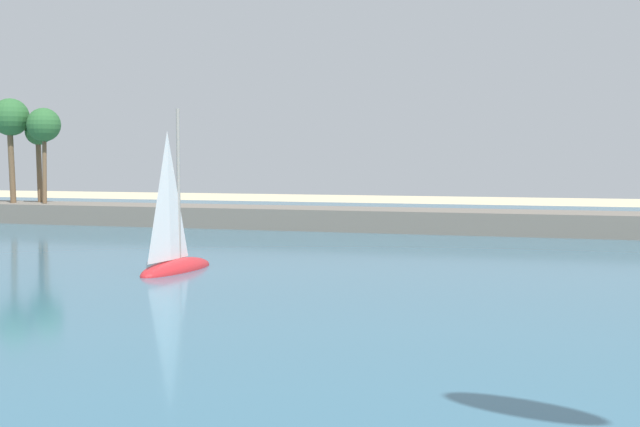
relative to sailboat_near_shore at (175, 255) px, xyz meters
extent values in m
cube|color=#386B84|center=(13.53, 18.48, -0.86)|extent=(220.00, 98.41, 0.06)
cube|color=slate|center=(13.53, 27.69, 0.01)|extent=(118.26, 6.00, 1.80)
cylinder|color=brown|center=(-28.20, 28.66, 4.21)|extent=(0.61, 0.48, 6.61)
sphere|color=#2D6633|center=(-28.20, 28.66, 7.51)|extent=(2.46, 2.46, 2.46)
cylinder|color=brown|center=(-29.78, 26.70, 4.86)|extent=(0.58, 0.79, 7.92)
sphere|color=#2D6633|center=(-29.78, 26.70, 8.81)|extent=(3.43, 3.43, 3.43)
cylinder|color=brown|center=(-26.43, 26.95, 4.50)|extent=(0.53, 0.77, 7.19)
sphere|color=#2D6633|center=(-26.43, 26.95, 8.08)|extent=(3.06, 3.06, 3.06)
ellipsoid|color=red|center=(0.01, 0.14, -0.83)|extent=(2.40, 6.47, 1.27)
cylinder|color=gray|center=(0.04, 0.46, 3.77)|extent=(0.19, 0.19, 7.93)
pyramid|color=white|center=(-0.05, -0.62, 3.17)|extent=(0.41, 2.86, 6.74)
camera|label=1|loc=(20.48, -41.07, 5.21)|focal=48.43mm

